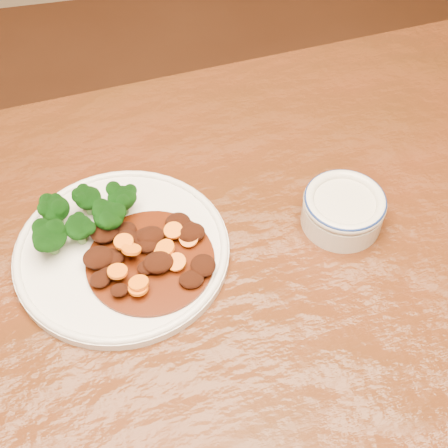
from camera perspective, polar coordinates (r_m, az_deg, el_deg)
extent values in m
cube|color=#4D1F0D|center=(0.81, 0.49, -7.11)|extent=(1.59, 1.05, 0.04)
cylinder|color=white|center=(0.84, -9.29, -2.52)|extent=(0.28, 0.28, 0.01)
torus|color=white|center=(0.83, -9.34, -2.26)|extent=(0.28, 0.28, 0.01)
cylinder|color=#649A4F|center=(0.84, -15.33, -2.05)|extent=(0.01, 0.01, 0.02)
ellipsoid|color=black|center=(0.82, -15.66, -1.09)|extent=(0.04, 0.04, 0.04)
cylinder|color=#649A4F|center=(0.87, -14.92, 0.45)|extent=(0.01, 0.01, 0.02)
ellipsoid|color=black|center=(0.86, -15.20, 1.35)|extent=(0.04, 0.04, 0.03)
cylinder|color=#649A4F|center=(0.86, -9.19, 1.43)|extent=(0.01, 0.01, 0.02)
ellipsoid|color=black|center=(0.85, -9.36, 2.34)|extent=(0.04, 0.04, 0.03)
cylinder|color=#649A4F|center=(0.85, -10.29, -0.22)|extent=(0.01, 0.01, 0.02)
ellipsoid|color=black|center=(0.83, -10.50, 0.71)|extent=(0.04, 0.04, 0.03)
cylinder|color=#649A4F|center=(0.84, -12.89, -1.16)|extent=(0.01, 0.01, 0.02)
ellipsoid|color=black|center=(0.83, -13.13, -0.30)|extent=(0.04, 0.04, 0.03)
cylinder|color=#649A4F|center=(0.87, -12.11, 1.47)|extent=(0.01, 0.01, 0.02)
ellipsoid|color=black|center=(0.86, -12.33, 2.34)|extent=(0.04, 0.04, 0.03)
cylinder|color=#4A1707|center=(0.81, -6.73, -3.38)|extent=(0.17, 0.17, 0.00)
ellipsoid|color=black|center=(0.80, -9.86, -4.35)|extent=(0.03, 0.02, 0.01)
ellipsoid|color=black|center=(0.79, -11.30, -4.87)|extent=(0.02, 0.02, 0.01)
ellipsoid|color=black|center=(0.82, -3.04, -0.79)|extent=(0.04, 0.03, 0.02)
ellipsoid|color=black|center=(0.79, -11.26, -5.04)|extent=(0.03, 0.02, 0.01)
ellipsoid|color=black|center=(0.82, -8.87, -1.40)|extent=(0.03, 0.03, 0.02)
ellipsoid|color=black|center=(0.78, -2.99, -5.08)|extent=(0.03, 0.03, 0.02)
ellipsoid|color=black|center=(0.82, -6.98, -1.90)|extent=(0.03, 0.02, 0.01)
ellipsoid|color=black|center=(0.81, -11.42, -3.03)|extent=(0.04, 0.03, 0.02)
ellipsoid|color=black|center=(0.84, -8.90, -0.55)|extent=(0.03, 0.03, 0.01)
ellipsoid|color=black|center=(0.83, -4.22, 0.11)|extent=(0.03, 0.03, 0.02)
ellipsoid|color=black|center=(0.79, -1.92, -3.79)|extent=(0.03, 0.03, 0.02)
ellipsoid|color=black|center=(0.79, -6.04, -3.51)|extent=(0.04, 0.03, 0.02)
ellipsoid|color=black|center=(0.83, -7.32, -1.18)|extent=(0.03, 0.03, 0.01)
ellipsoid|color=black|center=(0.81, -10.01, -3.16)|extent=(0.02, 0.02, 0.01)
ellipsoid|color=black|center=(0.83, -7.84, -1.43)|extent=(0.03, 0.03, 0.01)
ellipsoid|color=black|center=(0.80, -7.13, -3.98)|extent=(0.02, 0.02, 0.01)
ellipsoid|color=black|center=(0.82, -6.75, -1.08)|extent=(0.04, 0.03, 0.02)
ellipsoid|color=black|center=(0.81, -10.33, -2.91)|extent=(0.02, 0.02, 0.01)
ellipsoid|color=black|center=(0.80, -10.57, -4.45)|extent=(0.02, 0.02, 0.01)
ellipsoid|color=black|center=(0.84, -10.92, -0.64)|extent=(0.04, 0.04, 0.02)
ellipsoid|color=black|center=(0.78, -9.54, -5.97)|extent=(0.02, 0.02, 0.01)
cylinder|color=orange|center=(0.81, -9.16, -1.62)|extent=(0.03, 0.03, 0.00)
cylinder|color=orange|center=(0.82, -3.24, -1.29)|extent=(0.03, 0.03, 0.02)
cylinder|color=orange|center=(0.78, -9.71, -4.29)|extent=(0.04, 0.04, 0.01)
cylinder|color=orange|center=(0.78, -7.80, -5.36)|extent=(0.03, 0.03, 0.01)
cylinder|color=orange|center=(0.82, -4.66, -0.59)|extent=(0.03, 0.03, 0.01)
cylinder|color=orange|center=(0.78, -7.84, -5.81)|extent=(0.03, 0.03, 0.01)
cylinder|color=orange|center=(0.81, -5.55, -2.59)|extent=(0.03, 0.03, 0.02)
cylinder|color=orange|center=(0.79, -4.37, -3.49)|extent=(0.04, 0.04, 0.01)
cylinder|color=orange|center=(0.80, -8.48, -2.31)|extent=(0.03, 0.03, 0.02)
cylinder|color=orange|center=(0.80, -5.40, -2.19)|extent=(0.04, 0.04, 0.01)
cylinder|color=beige|center=(0.87, 10.76, 0.95)|extent=(0.11, 0.11, 0.04)
cylinder|color=silver|center=(0.85, 10.97, 1.88)|extent=(0.08, 0.08, 0.01)
torus|color=beige|center=(0.85, 11.00, 2.04)|extent=(0.11, 0.11, 0.01)
torus|color=navy|center=(0.85, 11.04, 2.21)|extent=(0.11, 0.11, 0.01)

